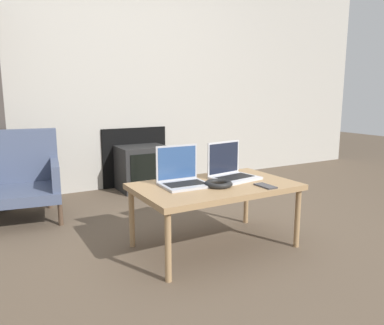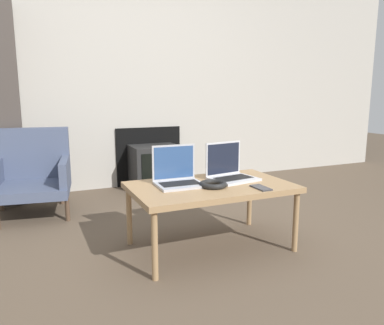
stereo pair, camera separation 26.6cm
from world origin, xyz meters
The scene contains 9 objects.
ground_plane centered at (0.00, 0.00, 0.00)m, with size 14.00×14.00×0.00m, color brown.
wall_back centered at (0.00, 2.12, 1.29)m, with size 7.00×0.08×2.60m.
table centered at (0.00, 0.23, 0.39)m, with size 1.03×0.62×0.43m.
laptop_left centered at (-0.19, 0.32, 0.48)m, with size 0.30×0.25×0.25m.
laptop_right centered at (0.19, 0.32, 0.48)m, with size 0.33×0.29×0.25m.
headphones centered at (-0.02, 0.17, 0.45)m, with size 0.18×0.18×0.03m.
phone centered at (0.24, 0.02, 0.43)m, with size 0.07×0.15×0.01m.
tv centered at (0.16, 1.88, 0.23)m, with size 0.50×0.40×0.46m.
armchair centered at (-1.04, 1.52, 0.35)m, with size 0.68×0.69×0.71m.
Camera 1 is at (-1.29, -1.74, 1.01)m, focal length 35.00 mm.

